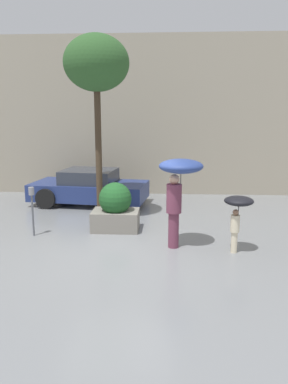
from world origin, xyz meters
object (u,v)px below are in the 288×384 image
planter_box (115,209)px  person_adult (179,179)px  street_tree (96,65)px  parked_car_near (90,188)px  person_child (238,208)px  parking_meter (32,201)px

planter_box → person_adult: size_ratio=0.62×
street_tree → parked_car_near: bearing=109.9°
person_child → parked_car_near: 6.18m
parking_meter → parked_car_near: bearing=78.3°
person_adult → person_child: bearing=-31.9°
parked_car_near → street_tree: 4.35m
person_adult → parked_car_near: person_adult is taller
parked_car_near → person_child: bearing=-129.2°
street_tree → planter_box: bearing=-59.0°
person_child → parked_car_near: size_ratio=0.31×
person_child → parking_meter: 5.09m
person_adult → person_child: 1.47m
person_adult → parked_car_near: size_ratio=0.51×
planter_box → street_tree: (-0.60, 1.00, 3.82)m
person_adult → parking_meter: (-3.69, 0.61, -0.71)m
person_adult → street_tree: size_ratio=0.40×
person_adult → parking_meter: 3.81m
planter_box → person_child: 3.36m
street_tree → parking_meter: 4.12m
person_child → parking_meter: bearing=130.5°
parked_car_near → street_tree: street_tree is taller
parked_car_near → parking_meter: (-0.74, -3.58, 0.34)m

